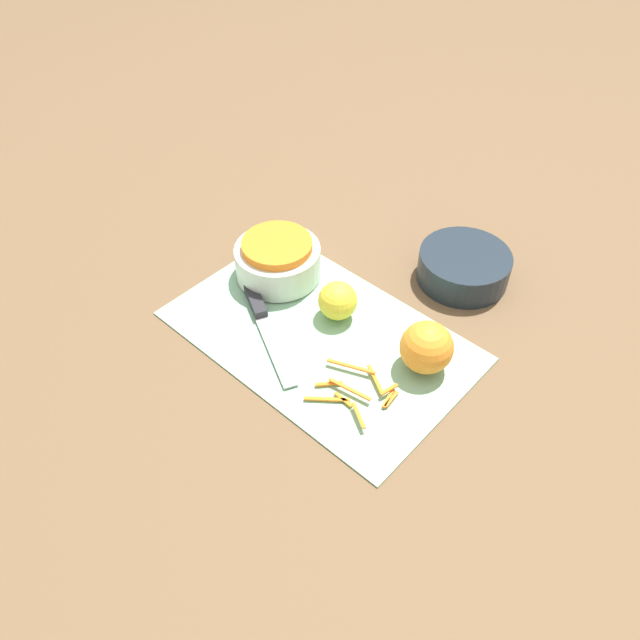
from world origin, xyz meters
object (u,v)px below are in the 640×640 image
object	(u,v)px
knife	(258,307)
orange_left	(427,347)
bowl_speckled	(278,259)
lemon	(338,301)
bowl_dark	(464,267)

from	to	relation	value
knife	orange_left	distance (m)	0.28
bowl_speckled	orange_left	size ratio (longest dim) A/B	1.83
knife	lemon	size ratio (longest dim) A/B	3.72
bowl_dark	lemon	bearing A→B (deg)	-114.01
orange_left	lemon	size ratio (longest dim) A/B	1.26
bowl_speckled	knife	distance (m)	0.10
bowl_speckled	lemon	size ratio (longest dim) A/B	2.31
knife	orange_left	size ratio (longest dim) A/B	2.95
knife	lemon	bearing A→B (deg)	64.82
knife	orange_left	world-z (taller)	orange_left
bowl_speckled	lemon	distance (m)	0.14
lemon	bowl_dark	bearing A→B (deg)	65.99
bowl_speckled	knife	xyz separation A→B (m)	(0.04, -0.08, -0.03)
bowl_speckled	lemon	bearing A→B (deg)	-2.53
lemon	knife	bearing A→B (deg)	-142.48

